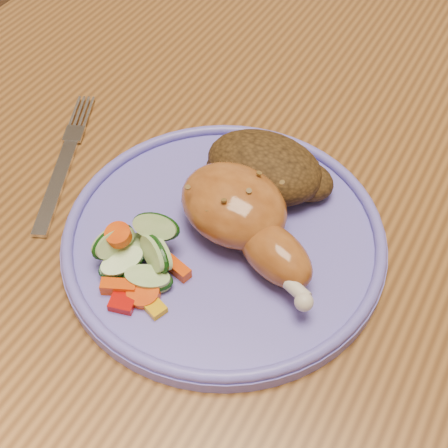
# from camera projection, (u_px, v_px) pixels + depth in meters

# --- Properties ---
(dining_table) EXTENTS (0.90, 1.40, 0.75)m
(dining_table) POSITION_uv_depth(u_px,v_px,m) (270.00, 254.00, 0.64)
(dining_table) COLOR brown
(dining_table) RESTS_ON ground
(chair_far) EXTENTS (0.42, 0.42, 0.91)m
(chair_far) POSITION_uv_depth(u_px,v_px,m) (419.00, 71.00, 1.12)
(chair_far) COLOR #4C2D16
(chair_far) RESTS_ON ground
(plate) EXTENTS (0.28, 0.28, 0.01)m
(plate) POSITION_uv_depth(u_px,v_px,m) (224.00, 240.00, 0.54)
(plate) COLOR #685DC9
(plate) RESTS_ON dining_table
(plate_rim) EXTENTS (0.28, 0.28, 0.01)m
(plate_rim) POSITION_uv_depth(u_px,v_px,m) (224.00, 232.00, 0.53)
(plate_rim) COLOR #685DC9
(plate_rim) RESTS_ON plate
(chicken_leg) EXTENTS (0.16, 0.11, 0.05)m
(chicken_leg) POSITION_uv_depth(u_px,v_px,m) (243.00, 216.00, 0.52)
(chicken_leg) COLOR #A95C23
(chicken_leg) RESTS_ON plate
(rice_pilaf) EXTENTS (0.12, 0.08, 0.05)m
(rice_pilaf) POSITION_uv_depth(u_px,v_px,m) (267.00, 169.00, 0.56)
(rice_pilaf) COLOR #432B10
(rice_pilaf) RESTS_ON plate
(vegetable_pile) EXTENTS (0.09, 0.09, 0.05)m
(vegetable_pile) POSITION_uv_depth(u_px,v_px,m) (138.00, 256.00, 0.50)
(vegetable_pile) COLOR #A50A05
(vegetable_pile) RESTS_ON plate
(fork) EXTENTS (0.08, 0.16, 0.00)m
(fork) POSITION_uv_depth(u_px,v_px,m) (63.00, 165.00, 0.60)
(fork) COLOR silver
(fork) RESTS_ON dining_table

